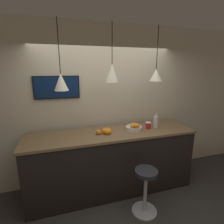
% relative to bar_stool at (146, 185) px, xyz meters
% --- Properties ---
extents(ground_plane, '(14.00, 14.00, 0.00)m').
position_rel_bar_stool_xyz_m(ground_plane, '(-0.32, -0.12, -0.47)').
color(ground_plane, '#33302D').
extents(back_wall, '(8.00, 0.06, 2.90)m').
position_rel_bar_stool_xyz_m(back_wall, '(-0.32, 1.13, 0.98)').
color(back_wall, beige).
rests_on(back_wall, ground_plane).
extents(service_counter, '(2.83, 0.74, 1.09)m').
position_rel_bar_stool_xyz_m(service_counter, '(-0.32, 0.65, 0.08)').
color(service_counter, black).
rests_on(service_counter, ground_plane).
extents(bar_stool, '(0.38, 0.38, 0.71)m').
position_rel_bar_stool_xyz_m(bar_stool, '(0.00, 0.00, 0.00)').
color(bar_stool, '#B7B7BC').
rests_on(bar_stool, ground_plane).
extents(fruit_bowl, '(0.28, 0.28, 0.15)m').
position_rel_bar_stool_xyz_m(fruit_bowl, '(0.07, 0.63, 0.68)').
color(fruit_bowl, beige).
rests_on(fruit_bowl, service_counter).
extents(orange_pile, '(0.26, 0.21, 0.09)m').
position_rel_bar_stool_xyz_m(orange_pile, '(-0.43, 0.64, 0.66)').
color(orange_pile, orange).
rests_on(orange_pile, service_counter).
extents(juice_bottle, '(0.08, 0.08, 0.26)m').
position_rel_bar_stool_xyz_m(juice_bottle, '(0.50, 0.64, 0.74)').
color(juice_bottle, silver).
rests_on(juice_bottle, service_counter).
extents(spread_jar, '(0.09, 0.09, 0.12)m').
position_rel_bar_stool_xyz_m(spread_jar, '(0.35, 0.64, 0.68)').
color(spread_jar, red).
rests_on(spread_jar, service_counter).
extents(pendant_lamp_left, '(0.21, 0.21, 0.98)m').
position_rel_bar_stool_xyz_m(pendant_lamp_left, '(-1.09, 0.65, 1.48)').
color(pendant_lamp_left, black).
extents(pendant_lamp_middle, '(0.20, 0.20, 0.88)m').
position_rel_bar_stool_xyz_m(pendant_lamp_middle, '(-0.32, 0.65, 1.60)').
color(pendant_lamp_middle, black).
extents(pendant_lamp_right, '(0.21, 0.21, 0.88)m').
position_rel_bar_stool_xyz_m(pendant_lamp_right, '(0.45, 0.65, 1.56)').
color(pendant_lamp_right, black).
extents(mounted_tv, '(0.74, 0.04, 0.38)m').
position_rel_bar_stool_xyz_m(mounted_tv, '(-1.15, 1.08, 1.36)').
color(mounted_tv, black).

